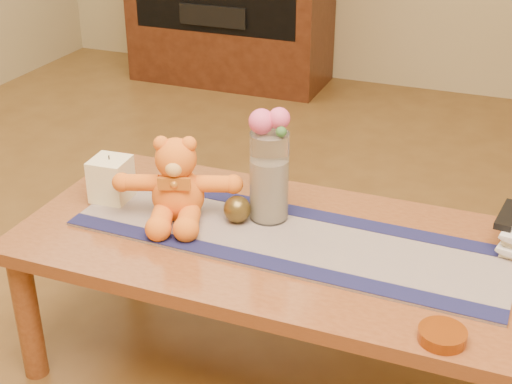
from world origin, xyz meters
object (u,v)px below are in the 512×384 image
at_px(amber_dish, 442,335).
at_px(bronze_ball, 237,209).
at_px(teddy_bear, 177,179).
at_px(tv_remote, 509,215).
at_px(pillar_candle, 111,179).
at_px(book_bottom, 505,237).
at_px(glass_vase, 269,176).

bearing_deg(amber_dish, bronze_ball, 153.10).
relative_size(bronze_ball, amber_dish, 0.72).
xyz_separation_m(teddy_bear, amber_dish, (0.79, -0.29, -0.11)).
bearing_deg(tv_remote, pillar_candle, -163.50).
bearing_deg(book_bottom, bronze_ball, -161.35).
bearing_deg(glass_vase, tv_remote, 10.27).
bearing_deg(bronze_ball, book_bottom, 14.16).
relative_size(teddy_bear, amber_dish, 3.18).
xyz_separation_m(glass_vase, tv_remote, (0.64, 0.12, -0.05)).
distance_m(teddy_bear, pillar_candle, 0.24).
height_order(teddy_bear, book_bottom, teddy_bear).
bearing_deg(book_bottom, teddy_bear, -162.30).
height_order(teddy_bear, amber_dish, teddy_bear).
xyz_separation_m(glass_vase, bronze_ball, (-0.08, -0.05, -0.09)).
height_order(book_bottom, amber_dish, amber_dish).
bearing_deg(tv_remote, amber_dish, -93.27).
height_order(glass_vase, tv_remote, glass_vase).
xyz_separation_m(teddy_bear, glass_vase, (0.25, 0.08, 0.01)).
bearing_deg(book_bottom, amber_dish, -96.20).
relative_size(pillar_candle, tv_remote, 0.80).
distance_m(teddy_bear, glass_vase, 0.26).
xyz_separation_m(book_bottom, tv_remote, (-0.00, -0.01, 0.07)).
bearing_deg(teddy_bear, pillar_candle, 155.51).
height_order(teddy_bear, tv_remote, teddy_bear).
distance_m(teddy_bear, bronze_ball, 0.19).
relative_size(pillar_candle, book_bottom, 0.58).
relative_size(teddy_bear, book_bottom, 1.54).
height_order(pillar_candle, book_bottom, pillar_candle).
distance_m(pillar_candle, glass_vase, 0.49).
distance_m(pillar_candle, bronze_ball, 0.41).
distance_m(glass_vase, tv_remote, 0.65).
height_order(book_bottom, tv_remote, tv_remote).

